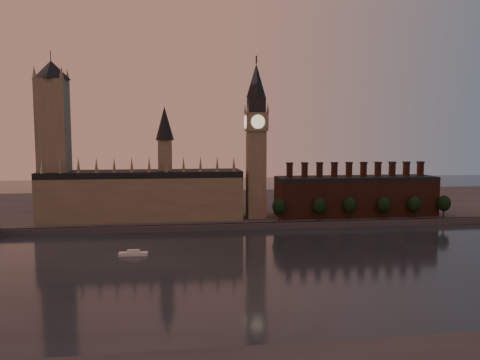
% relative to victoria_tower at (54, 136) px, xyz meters
% --- Properties ---
extents(ground, '(900.00, 900.00, 0.00)m').
position_rel_victoria_tower_xyz_m(ground, '(120.00, -115.00, -59.09)').
color(ground, black).
rests_on(ground, ground).
extents(north_bank, '(900.00, 182.00, 4.00)m').
position_rel_victoria_tower_xyz_m(north_bank, '(120.00, 63.04, -57.09)').
color(north_bank, '#4B4B50').
rests_on(north_bank, ground).
extents(palace_of_westminster, '(130.00, 30.30, 74.00)m').
position_rel_victoria_tower_xyz_m(palace_of_westminster, '(55.59, -0.09, -37.46)').
color(palace_of_westminster, gray).
rests_on(palace_of_westminster, north_bank).
extents(victoria_tower, '(24.00, 24.00, 108.00)m').
position_rel_victoria_tower_xyz_m(victoria_tower, '(0.00, 0.00, 0.00)').
color(victoria_tower, gray).
rests_on(victoria_tower, north_bank).
extents(big_ben, '(15.00, 15.00, 107.00)m').
position_rel_victoria_tower_xyz_m(big_ben, '(130.00, -5.00, -2.26)').
color(big_ben, gray).
rests_on(big_ben, north_bank).
extents(chimney_block, '(110.00, 25.00, 37.00)m').
position_rel_victoria_tower_xyz_m(chimney_block, '(200.00, -5.00, -41.27)').
color(chimney_block, '#4C281D').
rests_on(chimney_block, north_bank).
extents(embankment_tree_0, '(8.60, 8.60, 14.88)m').
position_rel_victoria_tower_xyz_m(embankment_tree_0, '(142.53, -20.05, -45.62)').
color(embankment_tree_0, black).
rests_on(embankment_tree_0, north_bank).
extents(embankment_tree_1, '(8.60, 8.60, 14.88)m').
position_rel_victoria_tower_xyz_m(embankment_tree_1, '(169.12, -21.19, -45.62)').
color(embankment_tree_1, black).
rests_on(embankment_tree_1, north_bank).
extents(embankment_tree_2, '(8.60, 8.60, 14.88)m').
position_rel_victoria_tower_xyz_m(embankment_tree_2, '(190.05, -19.69, -45.62)').
color(embankment_tree_2, black).
rests_on(embankment_tree_2, north_bank).
extents(embankment_tree_3, '(8.60, 8.60, 14.88)m').
position_rel_victoria_tower_xyz_m(embankment_tree_3, '(213.07, -21.43, -45.62)').
color(embankment_tree_3, black).
rests_on(embankment_tree_3, north_bank).
extents(embankment_tree_4, '(8.60, 8.60, 14.88)m').
position_rel_victoria_tower_xyz_m(embankment_tree_4, '(234.62, -21.36, -45.62)').
color(embankment_tree_4, black).
rests_on(embankment_tree_4, north_bank).
extents(embankment_tree_5, '(8.60, 8.60, 14.88)m').
position_rel_victoria_tower_xyz_m(embankment_tree_5, '(256.18, -21.01, -45.62)').
color(embankment_tree_5, black).
rests_on(embankment_tree_5, north_bank).
extents(river_boat, '(14.25, 4.96, 2.80)m').
position_rel_victoria_tower_xyz_m(river_boat, '(55.68, -80.42, -58.01)').
color(river_boat, silver).
rests_on(river_boat, ground).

